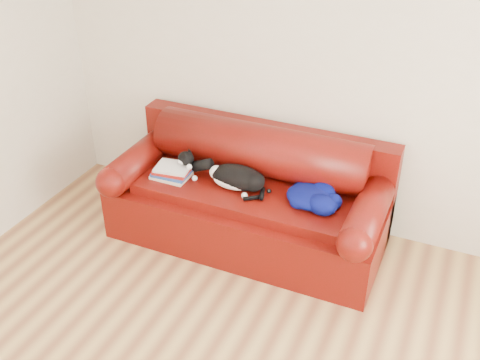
# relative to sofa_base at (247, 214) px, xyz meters

# --- Properties ---
(room_shell) EXTENTS (4.52, 4.02, 2.61)m
(room_shell) POSITION_rel_sofa_base_xyz_m (0.54, -1.48, 1.43)
(room_shell) COLOR beige
(room_shell) RESTS_ON ground
(sofa_base) EXTENTS (2.10, 0.90, 0.50)m
(sofa_base) POSITION_rel_sofa_base_xyz_m (0.00, 0.00, 0.00)
(sofa_base) COLOR #370F02
(sofa_base) RESTS_ON ground
(sofa_back) EXTENTS (2.10, 1.01, 0.88)m
(sofa_back) POSITION_rel_sofa_base_xyz_m (0.00, 0.24, 0.30)
(sofa_back) COLOR #370F02
(sofa_back) RESTS_ON ground
(book_stack) EXTENTS (0.28, 0.23, 0.10)m
(book_stack) POSITION_rel_sofa_base_xyz_m (-0.58, -0.12, 0.31)
(book_stack) COLOR beige
(book_stack) RESTS_ON sofa_base
(cat) EXTENTS (0.60, 0.29, 0.22)m
(cat) POSITION_rel_sofa_base_xyz_m (-0.07, -0.06, 0.35)
(cat) COLOR black
(cat) RESTS_ON sofa_base
(blanket) EXTENTS (0.46, 0.44, 0.14)m
(blanket) POSITION_rel_sofa_base_xyz_m (0.52, -0.03, 0.32)
(blanket) COLOR #020F41
(blanket) RESTS_ON sofa_base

